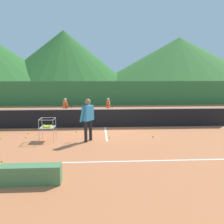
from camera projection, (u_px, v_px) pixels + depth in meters
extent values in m
plane|color=#C67042|center=(105.00, 127.00, 12.06)|extent=(120.00, 120.00, 0.00)
cube|color=white|center=(110.00, 162.00, 7.23)|extent=(12.05, 0.08, 0.01)
cube|color=white|center=(103.00, 110.00, 17.99)|extent=(12.05, 0.08, 0.01)
cube|color=white|center=(220.00, 126.00, 12.41)|extent=(0.08, 10.90, 0.01)
cube|color=white|center=(105.00, 127.00, 12.06)|extent=(0.08, 5.30, 0.01)
cube|color=black|center=(105.00, 118.00, 11.99)|extent=(12.51, 0.02, 0.92)
cube|color=white|center=(105.00, 109.00, 11.91)|extent=(12.51, 0.03, 0.06)
cylinder|color=black|center=(86.00, 132.00, 9.31)|extent=(0.13, 0.13, 0.85)
cylinder|color=black|center=(91.00, 130.00, 9.58)|extent=(0.13, 0.13, 0.85)
cube|color=#338CBF|center=(88.00, 113.00, 9.34)|extent=(0.47, 0.55, 0.59)
sphere|color=#996B4C|center=(88.00, 102.00, 9.27)|extent=(0.23, 0.23, 0.23)
cylinder|color=#338CBF|center=(82.00, 115.00, 9.13)|extent=(0.24, 0.20, 0.58)
cylinder|color=#338CBF|center=(91.00, 113.00, 9.61)|extent=(0.20, 0.17, 0.58)
torus|color=#262628|center=(86.00, 114.00, 9.75)|extent=(0.18, 0.26, 0.29)
cylinder|color=black|center=(91.00, 114.00, 9.63)|extent=(0.20, 0.14, 0.03)
cylinder|color=black|center=(65.00, 114.00, 14.11)|extent=(0.10, 0.10, 0.64)
cylinder|color=black|center=(66.00, 115.00, 13.90)|extent=(0.10, 0.10, 0.64)
cube|color=#E55926|center=(65.00, 105.00, 13.92)|extent=(0.33, 0.42, 0.45)
sphere|color=#DBAD84|center=(65.00, 100.00, 13.87)|extent=(0.18, 0.18, 0.18)
cylinder|color=#E55926|center=(65.00, 105.00, 14.14)|extent=(0.19, 0.14, 0.44)
cylinder|color=#E55926|center=(67.00, 106.00, 13.75)|extent=(0.15, 0.12, 0.44)
torus|color=#262628|center=(72.00, 106.00, 13.89)|extent=(0.15, 0.27, 0.29)
cylinder|color=black|center=(68.00, 106.00, 13.77)|extent=(0.21, 0.13, 0.03)
cylinder|color=silver|center=(109.00, 113.00, 14.74)|extent=(0.09, 0.09, 0.62)
cylinder|color=silver|center=(108.00, 113.00, 14.51)|extent=(0.09, 0.09, 0.62)
cube|color=#E55926|center=(108.00, 105.00, 14.54)|extent=(0.24, 0.39, 0.44)
sphere|color=#DBAD84|center=(108.00, 99.00, 14.49)|extent=(0.17, 0.17, 0.17)
cylinder|color=#E55926|center=(110.00, 105.00, 14.75)|extent=(0.18, 0.10, 0.43)
cylinder|color=#E55926|center=(108.00, 106.00, 14.34)|extent=(0.14, 0.09, 0.43)
torus|color=#262628|center=(113.00, 105.00, 14.30)|extent=(0.08, 0.29, 0.29)
cylinder|color=black|center=(109.00, 105.00, 14.33)|extent=(0.22, 0.07, 0.03)
cylinder|color=#B7B7BC|center=(42.00, 128.00, 9.81)|extent=(0.02, 0.02, 0.89)
cylinder|color=#B7B7BC|center=(56.00, 128.00, 9.84)|extent=(0.02, 0.02, 0.89)
cylinder|color=#B7B7BC|center=(39.00, 131.00, 9.26)|extent=(0.02, 0.02, 0.89)
cylinder|color=#B7B7BC|center=(53.00, 131.00, 9.29)|extent=(0.02, 0.02, 0.89)
cube|color=#B7B7BC|center=(48.00, 127.00, 9.53)|extent=(0.56, 0.56, 0.01)
cube|color=#B7B7BC|center=(49.00, 118.00, 9.76)|extent=(0.56, 0.02, 0.02)
cube|color=#B7B7BC|center=(46.00, 120.00, 9.21)|extent=(0.56, 0.02, 0.02)
cube|color=#B7B7BC|center=(40.00, 119.00, 9.47)|extent=(0.02, 0.56, 0.02)
cube|color=#B7B7BC|center=(54.00, 119.00, 9.50)|extent=(0.02, 0.56, 0.02)
sphere|color=yellow|center=(43.00, 127.00, 9.39)|extent=(0.07, 0.07, 0.07)
sphere|color=yellow|center=(44.00, 127.00, 9.46)|extent=(0.07, 0.07, 0.07)
sphere|color=yellow|center=(44.00, 126.00, 9.52)|extent=(0.07, 0.07, 0.07)
sphere|color=yellow|center=(45.00, 126.00, 9.59)|extent=(0.07, 0.07, 0.07)
sphere|color=yellow|center=(45.00, 126.00, 9.65)|extent=(0.07, 0.07, 0.07)
sphere|color=yellow|center=(45.00, 127.00, 9.40)|extent=(0.07, 0.07, 0.07)
sphere|color=yellow|center=(45.00, 127.00, 9.47)|extent=(0.07, 0.07, 0.07)
sphere|color=yellow|center=(46.00, 126.00, 9.52)|extent=(0.07, 0.07, 0.07)
sphere|color=yellow|center=(46.00, 126.00, 9.59)|extent=(0.07, 0.07, 0.07)
sphere|color=yellow|center=(47.00, 126.00, 9.66)|extent=(0.07, 0.07, 0.07)
sphere|color=yellow|center=(47.00, 127.00, 9.41)|extent=(0.07, 0.07, 0.07)
sphere|color=yellow|center=(47.00, 127.00, 9.46)|extent=(0.07, 0.07, 0.07)
sphere|color=yellow|center=(47.00, 126.00, 9.53)|extent=(0.07, 0.07, 0.07)
sphere|color=yellow|center=(48.00, 126.00, 9.59)|extent=(0.07, 0.07, 0.07)
sphere|color=yellow|center=(48.00, 126.00, 9.65)|extent=(0.07, 0.07, 0.07)
sphere|color=yellow|center=(49.00, 127.00, 9.41)|extent=(0.07, 0.07, 0.07)
sphere|color=yellow|center=(49.00, 127.00, 9.47)|extent=(0.07, 0.07, 0.07)
sphere|color=yellow|center=(49.00, 126.00, 9.53)|extent=(0.07, 0.07, 0.07)
sphere|color=yellow|center=(49.00, 126.00, 9.59)|extent=(0.07, 0.07, 0.07)
sphere|color=yellow|center=(50.00, 126.00, 9.66)|extent=(0.07, 0.07, 0.07)
sphere|color=yellow|center=(50.00, 127.00, 9.41)|extent=(0.07, 0.07, 0.07)
sphere|color=yellow|center=(50.00, 127.00, 9.48)|extent=(0.07, 0.07, 0.07)
sphere|color=yellow|center=(51.00, 126.00, 9.54)|extent=(0.07, 0.07, 0.07)
sphere|color=yellow|center=(51.00, 126.00, 9.60)|extent=(0.07, 0.07, 0.07)
sphere|color=yellow|center=(51.00, 126.00, 9.66)|extent=(0.07, 0.07, 0.07)
sphere|color=yellow|center=(44.00, 126.00, 9.38)|extent=(0.07, 0.07, 0.07)
sphere|color=yellow|center=(44.00, 125.00, 9.45)|extent=(0.07, 0.07, 0.07)
sphere|color=yellow|center=(109.00, 137.00, 9.98)|extent=(0.07, 0.07, 0.07)
sphere|color=yellow|center=(77.00, 131.00, 11.00)|extent=(0.07, 0.07, 0.07)
sphere|color=yellow|center=(26.00, 137.00, 10.00)|extent=(0.07, 0.07, 0.07)
sphere|color=yellow|center=(2.00, 161.00, 7.21)|extent=(0.07, 0.07, 0.07)
sphere|color=yellow|center=(1.00, 138.00, 9.86)|extent=(0.07, 0.07, 0.07)
sphere|color=yellow|center=(153.00, 136.00, 10.12)|extent=(0.07, 0.07, 0.07)
sphere|color=yellow|center=(29.00, 133.00, 10.71)|extent=(0.07, 0.07, 0.07)
cube|color=#33753D|center=(102.00, 93.00, 20.86)|extent=(26.51, 0.08, 2.12)
cube|color=#4C7F4C|center=(30.00, 174.00, 5.75)|extent=(1.50, 0.36, 0.46)
cone|color=#38702D|center=(179.00, 61.00, 79.96)|extent=(55.12, 55.12, 15.27)
cone|color=#2D6628|center=(64.00, 57.00, 76.48)|extent=(42.44, 42.44, 16.94)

